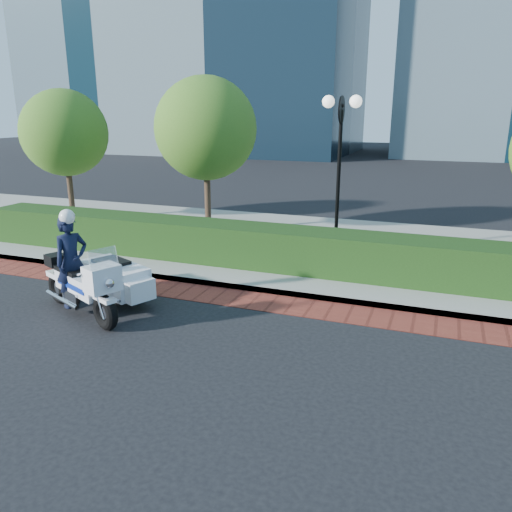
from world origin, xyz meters
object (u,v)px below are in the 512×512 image
(lamppost, at_px, (340,151))
(police_motorcycle, at_px, (94,275))
(tree_b, at_px, (206,129))
(tree_a, at_px, (65,133))

(lamppost, distance_m, police_motorcycle, 6.93)
(tree_b, height_order, police_motorcycle, tree_b)
(police_motorcycle, bearing_deg, lamppost, 77.37)
(tree_b, xyz_separation_m, police_motorcycle, (0.60, -6.58, -2.70))
(lamppost, distance_m, tree_b, 4.71)
(lamppost, height_order, tree_b, tree_b)
(tree_b, bearing_deg, tree_a, 180.00)
(tree_a, height_order, police_motorcycle, tree_a)
(tree_a, height_order, tree_b, tree_b)
(lamppost, xyz_separation_m, police_motorcycle, (-3.90, -5.28, -2.22))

